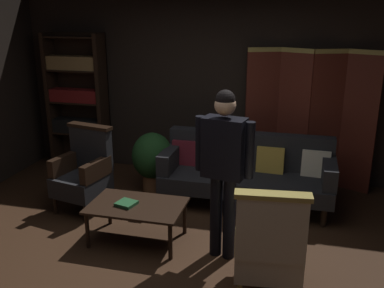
# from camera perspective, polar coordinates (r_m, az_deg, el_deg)

# --- Properties ---
(ground_plane) EXTENTS (10.00, 10.00, 0.00)m
(ground_plane) POSITION_cam_1_polar(r_m,az_deg,el_deg) (4.57, -2.56, -14.46)
(ground_plane) COLOR #331E11
(back_wall) EXTENTS (7.20, 0.10, 2.80)m
(back_wall) POSITION_cam_1_polar(r_m,az_deg,el_deg) (6.34, 3.73, 8.30)
(back_wall) COLOR black
(back_wall) RESTS_ON ground_plane
(folding_screen) EXTENTS (1.71, 0.22, 1.90)m
(folding_screen) POSITION_cam_1_polar(r_m,az_deg,el_deg) (6.10, 15.04, 3.37)
(folding_screen) COLOR #5B2319
(folding_screen) RESTS_ON ground_plane
(bookshelf) EXTENTS (0.90, 0.32, 2.05)m
(bookshelf) POSITION_cam_1_polar(r_m,az_deg,el_deg) (6.89, -14.70, 5.70)
(bookshelf) COLOR black
(bookshelf) RESTS_ON ground_plane
(velvet_couch) EXTENTS (2.12, 0.78, 0.88)m
(velvet_couch) POSITION_cam_1_polar(r_m,az_deg,el_deg) (5.55, 7.21, -3.30)
(velvet_couch) COLOR black
(velvet_couch) RESTS_ON ground_plane
(coffee_table) EXTENTS (1.00, 0.64, 0.42)m
(coffee_table) POSITION_cam_1_polar(r_m,az_deg,el_deg) (4.71, -7.21, -8.37)
(coffee_table) COLOR black
(coffee_table) RESTS_ON ground_plane
(armchair_gilt_accent) EXTENTS (0.64, 0.64, 1.04)m
(armchair_gilt_accent) POSITION_cam_1_polar(r_m,az_deg,el_deg) (3.85, 10.02, -12.87)
(armchair_gilt_accent) COLOR tan
(armchair_gilt_accent) RESTS_ON ground_plane
(armchair_wing_left) EXTENTS (0.69, 0.68, 1.04)m
(armchair_wing_left) POSITION_cam_1_polar(r_m,az_deg,el_deg) (5.51, -13.92, -3.47)
(armchair_wing_left) COLOR black
(armchair_wing_left) RESTS_ON ground_plane
(standing_figure) EXTENTS (0.58, 0.28, 1.70)m
(standing_figure) POSITION_cam_1_polar(r_m,az_deg,el_deg) (4.15, 4.19, -2.13)
(standing_figure) COLOR black
(standing_figure) RESTS_ON ground_plane
(potted_plant) EXTENTS (0.54, 0.54, 0.84)m
(potted_plant) POSITION_cam_1_polar(r_m,az_deg,el_deg) (5.82, -5.19, -1.92)
(potted_plant) COLOR brown
(potted_plant) RESTS_ON ground_plane
(book_green_cloth) EXTENTS (0.23, 0.23, 0.03)m
(book_green_cloth) POSITION_cam_1_polar(r_m,az_deg,el_deg) (4.69, -8.57, -7.69)
(book_green_cloth) COLOR #1E4C28
(book_green_cloth) RESTS_ON coffee_table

